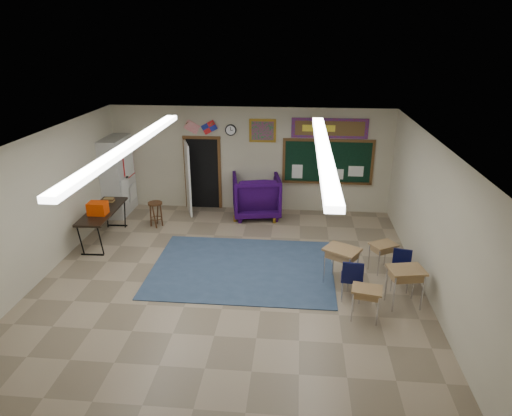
# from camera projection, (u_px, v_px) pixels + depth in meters

# --- Properties ---
(floor) EXTENTS (9.00, 9.00, 0.00)m
(floor) POSITION_uv_depth(u_px,v_px,m) (228.00, 286.00, 9.45)
(floor) COLOR gray
(floor) RESTS_ON ground
(back_wall) EXTENTS (8.00, 0.04, 3.00)m
(back_wall) POSITION_uv_depth(u_px,v_px,m) (250.00, 160.00, 13.08)
(back_wall) COLOR #A9A189
(back_wall) RESTS_ON floor
(front_wall) EXTENTS (8.00, 0.04, 3.00)m
(front_wall) POSITION_uv_depth(u_px,v_px,m) (161.00, 386.00, 4.73)
(front_wall) COLOR #A9A189
(front_wall) RESTS_ON floor
(left_wall) EXTENTS (0.04, 9.00, 3.00)m
(left_wall) POSITION_uv_depth(u_px,v_px,m) (32.00, 213.00, 9.25)
(left_wall) COLOR #A9A189
(left_wall) RESTS_ON floor
(right_wall) EXTENTS (0.04, 9.00, 3.00)m
(right_wall) POSITION_uv_depth(u_px,v_px,m) (437.00, 227.00, 8.56)
(right_wall) COLOR #A9A189
(right_wall) RESTS_ON floor
(ceiling) EXTENTS (8.00, 9.00, 0.04)m
(ceiling) POSITION_uv_depth(u_px,v_px,m) (225.00, 144.00, 8.36)
(ceiling) COLOR beige
(ceiling) RESTS_ON back_wall
(area_rug) EXTENTS (4.00, 3.00, 0.02)m
(area_rug) POSITION_uv_depth(u_px,v_px,m) (243.00, 268.00, 10.17)
(area_rug) COLOR #344764
(area_rug) RESTS_ON floor
(fluorescent_strips) EXTENTS (3.86, 6.00, 0.10)m
(fluorescent_strips) POSITION_uv_depth(u_px,v_px,m) (225.00, 148.00, 8.38)
(fluorescent_strips) COLOR white
(fluorescent_strips) RESTS_ON ceiling
(doorway) EXTENTS (1.10, 0.89, 2.16)m
(doorway) POSITION_uv_depth(u_px,v_px,m) (199.00, 174.00, 13.23)
(doorway) COLOR black
(doorway) RESTS_ON back_wall
(chalkboard) EXTENTS (2.55, 0.14, 1.30)m
(chalkboard) POSITION_uv_depth(u_px,v_px,m) (328.00, 163.00, 12.87)
(chalkboard) COLOR #563418
(chalkboard) RESTS_ON back_wall
(bulletin_board) EXTENTS (2.10, 0.05, 0.55)m
(bulletin_board) POSITION_uv_depth(u_px,v_px,m) (330.00, 128.00, 12.52)
(bulletin_board) COLOR #A10E0D
(bulletin_board) RESTS_ON back_wall
(framed_art_print) EXTENTS (0.75, 0.05, 0.65)m
(framed_art_print) POSITION_uv_depth(u_px,v_px,m) (263.00, 131.00, 12.71)
(framed_art_print) COLOR olive
(framed_art_print) RESTS_ON back_wall
(wall_clock) EXTENTS (0.32, 0.05, 0.32)m
(wall_clock) POSITION_uv_depth(u_px,v_px,m) (231.00, 130.00, 12.79)
(wall_clock) COLOR black
(wall_clock) RESTS_ON back_wall
(wall_flags) EXTENTS (1.16, 0.06, 0.70)m
(wall_flags) POSITION_uv_depth(u_px,v_px,m) (200.00, 125.00, 12.79)
(wall_flags) COLOR red
(wall_flags) RESTS_ON back_wall
(storage_cabinet) EXTENTS (0.59, 1.25, 2.20)m
(storage_cabinet) POSITION_uv_depth(u_px,v_px,m) (118.00, 176.00, 12.94)
(storage_cabinet) COLOR #B3B3AE
(storage_cabinet) RESTS_ON floor
(wingback_armchair) EXTENTS (1.50, 1.53, 1.20)m
(wingback_armchair) POSITION_uv_depth(u_px,v_px,m) (256.00, 195.00, 12.90)
(wingback_armchair) COLOR #1F0538
(wingback_armchair) RESTS_ON floor
(student_chair_reading) EXTENTS (0.48, 0.48, 0.72)m
(student_chair_reading) POSITION_uv_depth(u_px,v_px,m) (249.00, 202.00, 13.07)
(student_chair_reading) COLOR black
(student_chair_reading) RESTS_ON floor
(student_chair_desk_a) EXTENTS (0.49, 0.49, 0.88)m
(student_chair_desk_a) POSITION_uv_depth(u_px,v_px,m) (352.00, 279.00, 8.87)
(student_chair_desk_a) COLOR black
(student_chair_desk_a) RESTS_ON floor
(student_chair_desk_b) EXTENTS (0.48, 0.48, 0.82)m
(student_chair_desk_b) POSITION_uv_depth(u_px,v_px,m) (401.00, 271.00, 9.22)
(student_chair_desk_b) COLOR black
(student_chair_desk_b) RESTS_ON floor
(student_desk_front_left) EXTENTS (0.84, 0.78, 0.81)m
(student_desk_front_left) POSITION_uv_depth(u_px,v_px,m) (341.00, 264.00, 9.40)
(student_desk_front_left) COLOR #A0724A
(student_desk_front_left) RESTS_ON floor
(student_desk_front_right) EXTENTS (0.67, 0.62, 0.65)m
(student_desk_front_right) POSITION_uv_depth(u_px,v_px,m) (382.00, 256.00, 9.95)
(student_desk_front_right) COLOR #A0724A
(student_desk_front_right) RESTS_ON floor
(student_desk_back_left) EXTENTS (0.60, 0.50, 0.64)m
(student_desk_back_left) POSITION_uv_depth(u_px,v_px,m) (366.00, 302.00, 8.26)
(student_desk_back_left) COLOR #A0724A
(student_desk_back_left) RESTS_ON floor
(student_desk_back_right) EXTENTS (0.74, 0.61, 0.79)m
(student_desk_back_right) POSITION_uv_depth(u_px,v_px,m) (404.00, 285.00, 8.65)
(student_desk_back_right) COLOR #A0724A
(student_desk_back_right) RESTS_ON floor
(folding_table) EXTENTS (0.72, 1.98, 1.11)m
(folding_table) POSITION_uv_depth(u_px,v_px,m) (104.00, 224.00, 11.40)
(folding_table) COLOR black
(folding_table) RESTS_ON floor
(wooden_stool) EXTENTS (0.39, 0.39, 0.68)m
(wooden_stool) POSITION_uv_depth(u_px,v_px,m) (156.00, 214.00, 12.26)
(wooden_stool) COLOR #4A2916
(wooden_stool) RESTS_ON floor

